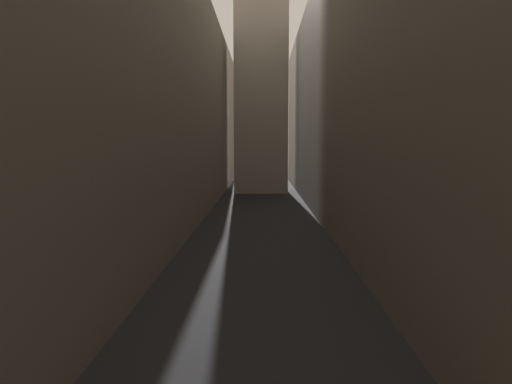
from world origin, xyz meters
The scene contains 3 objects.
ground_plane centered at (0.00, 48.00, 0.00)m, with size 264.00×264.00×0.00m, color #232326.
building_block_left centered at (-11.47, 50.00, 11.56)m, with size 11.93×108.00×23.11m, color gray.
building_block_right centered at (11.21, 50.00, 12.04)m, with size 11.43×108.00×24.08m, color #756B5B.
Camera 1 is at (0.19, 8.32, 7.22)m, focal length 32.90 mm.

